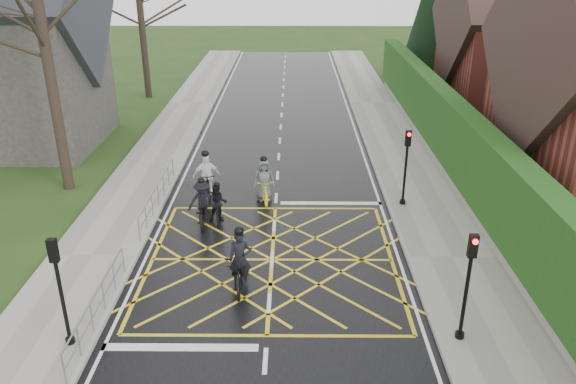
{
  "coord_description": "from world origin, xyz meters",
  "views": [
    {
      "loc": [
        0.66,
        -16.26,
        9.63
      ],
      "look_at": [
        0.52,
        2.69,
        1.3
      ],
      "focal_mm": 35.0,
      "sensor_mm": 36.0,
      "label": 1
    }
  ],
  "objects_px": {
    "cyclist_back": "(218,207)",
    "cyclist_rear": "(240,268)",
    "cyclist_front": "(207,181)",
    "cyclist_mid": "(203,207)",
    "cyclist_lead": "(264,185)"
  },
  "relations": [
    {
      "from": "cyclist_lead",
      "to": "cyclist_front",
      "type": "bearing_deg",
      "value": 165.33
    },
    {
      "from": "cyclist_back",
      "to": "cyclist_mid",
      "type": "relative_size",
      "value": 0.85
    },
    {
      "from": "cyclist_lead",
      "to": "cyclist_back",
      "type": "bearing_deg",
      "value": -140.68
    },
    {
      "from": "cyclist_front",
      "to": "cyclist_back",
      "type": "bearing_deg",
      "value": -86.77
    },
    {
      "from": "cyclist_rear",
      "to": "cyclist_mid",
      "type": "bearing_deg",
      "value": 110.4
    },
    {
      "from": "cyclist_back",
      "to": "cyclist_lead",
      "type": "distance_m",
      "value": 2.57
    },
    {
      "from": "cyclist_back",
      "to": "cyclist_rear",
      "type": "bearing_deg",
      "value": -79.93
    },
    {
      "from": "cyclist_back",
      "to": "cyclist_mid",
      "type": "distance_m",
      "value": 0.57
    },
    {
      "from": "cyclist_back",
      "to": "cyclist_front",
      "type": "bearing_deg",
      "value": 103.12
    },
    {
      "from": "cyclist_mid",
      "to": "cyclist_back",
      "type": "bearing_deg",
      "value": 5.23
    },
    {
      "from": "cyclist_front",
      "to": "cyclist_mid",
      "type": "bearing_deg",
      "value": -101.18
    },
    {
      "from": "cyclist_rear",
      "to": "cyclist_front",
      "type": "height_order",
      "value": "cyclist_front"
    },
    {
      "from": "cyclist_back",
      "to": "cyclist_mid",
      "type": "xyz_separation_m",
      "value": [
        -0.55,
        -0.11,
        0.06
      ]
    },
    {
      "from": "cyclist_mid",
      "to": "cyclist_front",
      "type": "bearing_deg",
      "value": 88.17
    },
    {
      "from": "cyclist_rear",
      "to": "cyclist_back",
      "type": "distance_m",
      "value": 4.61
    }
  ]
}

